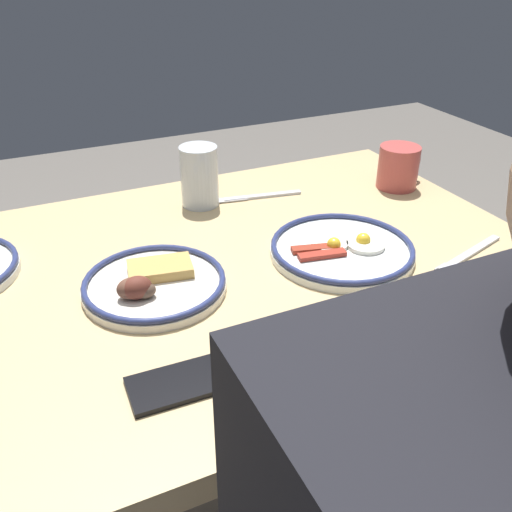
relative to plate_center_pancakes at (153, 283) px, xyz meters
name	(u,v)px	position (x,y,z in m)	size (l,w,h in m)	color
dining_table	(218,324)	(-0.12, -0.03, -0.14)	(1.21, 0.81, 0.76)	tan
plate_center_pancakes	(153,283)	(0.00, 0.00, 0.00)	(0.24, 0.24, 0.05)	silver
plate_far_companion	(342,249)	(-0.35, 0.03, 0.00)	(0.26, 0.26, 0.04)	white
coffee_mug	(399,166)	(-0.63, -0.19, 0.03)	(0.12, 0.09, 0.10)	#BF4C47
drinking_glass	(200,179)	(-0.19, -0.29, 0.04)	(0.08, 0.08, 0.13)	silver
cell_phone	(184,382)	(0.02, 0.23, -0.01)	(0.14, 0.07, 0.01)	black
fork_near	(282,345)	(-0.13, 0.22, -0.01)	(0.17, 0.10, 0.01)	silver
fork_far	(469,254)	(-0.56, 0.13, -0.01)	(0.19, 0.07, 0.01)	silver
butter_knife	(255,197)	(-0.31, -0.27, -0.01)	(0.21, 0.05, 0.01)	silver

